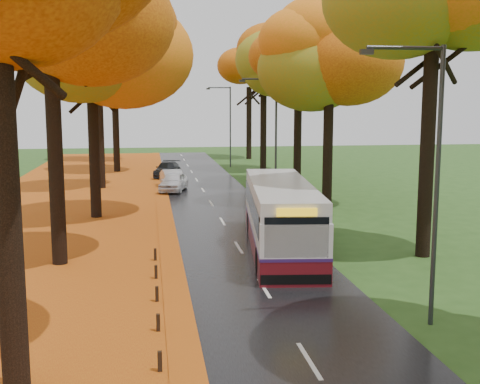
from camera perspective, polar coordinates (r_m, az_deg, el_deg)
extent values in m
cube|color=black|center=(33.67, -1.88, -2.51)|extent=(6.50, 90.00, 0.04)
cube|color=silver|center=(33.66, -1.88, -2.47)|extent=(0.12, 90.00, 0.01)
cube|color=#9A2D0E|center=(33.85, -17.21, -2.85)|extent=(12.00, 90.00, 0.02)
cube|color=#BA6A13|center=(33.45, -7.08, -2.60)|extent=(0.90, 90.00, 0.01)
cylinder|color=black|center=(13.85, -21.26, -1.01)|extent=(0.60, 0.60, 8.58)
cylinder|color=black|center=(24.67, -17.13, 3.79)|extent=(0.60, 0.60, 9.15)
cylinder|color=black|center=(34.55, -13.68, 4.20)|extent=(0.60, 0.60, 8.00)
ellipsoid|color=orange|center=(34.56, -13.97, 12.49)|extent=(9.20, 9.20, 7.18)
cylinder|color=black|center=(46.52, -13.14, 5.61)|extent=(0.60, 0.60, 8.58)
ellipsoid|color=orange|center=(46.59, -13.37, 12.21)|extent=(8.00, 8.00, 6.24)
cylinder|color=black|center=(57.44, -11.70, 6.45)|extent=(0.60, 0.60, 9.15)
ellipsoid|color=orange|center=(57.54, -11.87, 12.15)|extent=(9.20, 9.20, 7.18)
cylinder|color=black|center=(67.47, -11.75, 6.23)|extent=(0.60, 0.60, 8.00)
ellipsoid|color=orange|center=(67.48, -11.88, 10.48)|extent=(8.00, 8.00, 6.24)
cylinder|color=black|center=(26.00, 17.34, 4.07)|extent=(0.60, 0.60, 9.22)
ellipsoid|color=orange|center=(26.23, 17.92, 16.71)|extent=(8.20, 8.20, 6.40)
cylinder|color=black|center=(37.00, 8.34, 4.76)|extent=(0.60, 0.60, 8.19)
ellipsoid|color=orange|center=(37.03, 8.51, 12.69)|extent=(9.20, 9.20, 7.18)
cylinder|color=black|center=(46.77, 5.49, 5.89)|extent=(0.60, 0.60, 8.70)
ellipsoid|color=orange|center=(46.85, 5.59, 12.55)|extent=(8.20, 8.20, 6.40)
cylinder|color=black|center=(57.37, 2.23, 6.64)|extent=(0.60, 0.60, 9.22)
ellipsoid|color=orange|center=(57.48, 2.27, 12.39)|extent=(9.20, 9.20, 7.18)
cylinder|color=black|center=(69.30, 0.85, 6.54)|extent=(0.60, 0.60, 8.19)
ellipsoid|color=orange|center=(69.32, 0.86, 10.77)|extent=(8.20, 8.20, 6.40)
cube|color=black|center=(15.14, -7.61, -15.65)|extent=(0.11, 0.11, 0.52)
cube|color=black|center=(17.55, -7.76, -12.19)|extent=(0.11, 0.11, 0.52)
cube|color=black|center=(20.01, -7.88, -9.58)|extent=(0.11, 0.11, 0.52)
cube|color=black|center=(22.49, -7.97, -7.53)|extent=(0.11, 0.11, 0.52)
cube|color=black|center=(25.00, -8.04, -5.90)|extent=(0.11, 0.11, 0.52)
cylinder|color=#333538|center=(17.92, 18.16, 0.25)|extent=(0.14, 0.14, 8.00)
cylinder|color=#333538|center=(17.34, 15.43, 13.03)|extent=(2.20, 0.11, 0.11)
cube|color=#333538|center=(16.92, 11.92, 12.87)|extent=(0.35, 0.18, 0.14)
cylinder|color=#333538|center=(38.75, 3.42, 4.86)|extent=(0.14, 0.14, 8.00)
cylinder|color=#333538|center=(38.49, 1.85, 10.66)|extent=(2.20, 0.11, 0.11)
cube|color=#333538|center=(38.30, 0.20, 10.49)|extent=(0.35, 0.18, 0.14)
cylinder|color=#333538|center=(60.42, -0.93, 6.16)|extent=(0.14, 0.14, 8.00)
cylinder|color=#333538|center=(60.25, -1.99, 9.86)|extent=(2.20, 0.11, 0.11)
cube|color=#333538|center=(60.13, -3.04, 9.75)|extent=(0.35, 0.18, 0.14)
cube|color=#5B0E15|center=(26.57, 3.83, -4.45)|extent=(3.83, 11.42, 0.92)
cube|color=silver|center=(26.34, 3.86, -2.07)|extent=(3.83, 11.42, 1.32)
cube|color=silver|center=(26.18, 3.88, 0.12)|extent=(3.76, 11.19, 0.71)
cube|color=#351958|center=(26.46, 3.84, -3.37)|extent=(3.86, 11.44, 0.12)
cube|color=black|center=(26.27, 3.87, -1.20)|extent=(3.76, 10.54, 0.87)
cube|color=black|center=(20.88, 5.38, -4.32)|extent=(2.23, 0.32, 1.43)
cube|color=yellow|center=(20.70, 5.42, -1.93)|extent=(1.40, 0.22, 0.29)
cube|color=black|center=(21.28, 5.32, -8.24)|extent=(2.49, 0.41, 0.36)
cylinder|color=black|center=(22.78, 1.88, -6.50)|extent=(0.40, 1.04, 1.02)
cylinder|color=black|center=(23.04, 7.65, -6.39)|extent=(0.40, 1.04, 1.02)
cylinder|color=black|center=(29.75, 0.98, -2.93)|extent=(0.40, 1.04, 1.02)
cylinder|color=black|center=(29.95, 5.40, -2.89)|extent=(0.40, 1.04, 1.02)
imported|color=silver|center=(44.01, -6.31, 0.98)|extent=(2.57, 4.32, 1.38)
imported|color=#A9ACB1|center=(45.94, -6.42, 1.25)|extent=(1.94, 4.16, 1.32)
imported|color=black|center=(52.61, -6.91, 2.15)|extent=(2.75, 4.78, 1.30)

